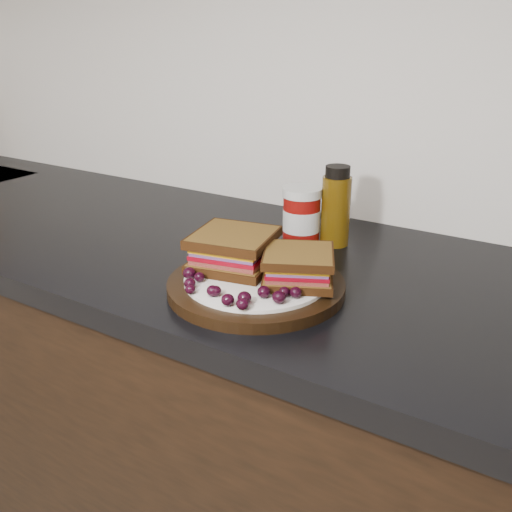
{
  "coord_description": "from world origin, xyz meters",
  "views": [
    {
      "loc": [
        0.57,
        0.88,
        1.29
      ],
      "look_at": [
        0.14,
        1.58,
        0.96
      ],
      "focal_mm": 40.0,
      "sensor_mm": 36.0,
      "label": 1
    }
  ],
  "objects_px": {
    "oil_bottle": "(336,206)",
    "sandwich_left": "(234,250)",
    "plate": "(256,286)",
    "condiment_jar": "(302,216)"
  },
  "relations": [
    {
      "from": "sandwich_left",
      "to": "oil_bottle",
      "type": "height_order",
      "value": "oil_bottle"
    },
    {
      "from": "sandwich_left",
      "to": "condiment_jar",
      "type": "height_order",
      "value": "condiment_jar"
    },
    {
      "from": "condiment_jar",
      "to": "oil_bottle",
      "type": "xyz_separation_m",
      "value": [
        0.06,
        0.03,
        0.02
      ]
    },
    {
      "from": "plate",
      "to": "condiment_jar",
      "type": "distance_m",
      "value": 0.24
    },
    {
      "from": "oil_bottle",
      "to": "sandwich_left",
      "type": "bearing_deg",
      "value": -106.51
    },
    {
      "from": "plate",
      "to": "sandwich_left",
      "type": "height_order",
      "value": "sandwich_left"
    },
    {
      "from": "plate",
      "to": "oil_bottle",
      "type": "height_order",
      "value": "oil_bottle"
    },
    {
      "from": "plate",
      "to": "oil_bottle",
      "type": "bearing_deg",
      "value": 86.48
    },
    {
      "from": "condiment_jar",
      "to": "sandwich_left",
      "type": "bearing_deg",
      "value": -93.68
    },
    {
      "from": "condiment_jar",
      "to": "oil_bottle",
      "type": "distance_m",
      "value": 0.07
    }
  ]
}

